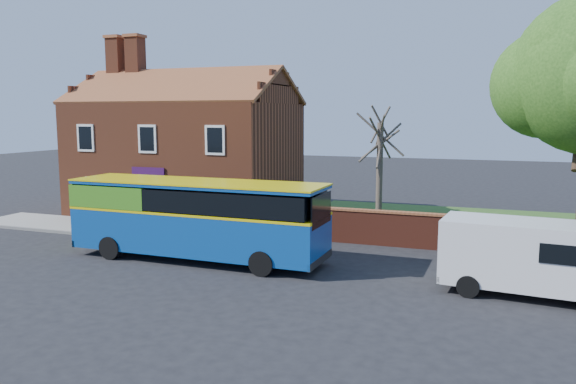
% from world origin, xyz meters
% --- Properties ---
extents(ground, '(120.00, 120.00, 0.00)m').
position_xyz_m(ground, '(0.00, 0.00, 0.00)').
color(ground, black).
rests_on(ground, ground).
extents(pavement, '(18.00, 3.50, 0.12)m').
position_xyz_m(pavement, '(-7.00, 5.75, 0.06)').
color(pavement, gray).
rests_on(pavement, ground).
extents(kerb, '(18.00, 0.15, 0.14)m').
position_xyz_m(kerb, '(-7.00, 4.00, 0.07)').
color(kerb, slate).
rests_on(kerb, ground).
extents(grass_strip, '(26.00, 12.00, 0.04)m').
position_xyz_m(grass_strip, '(13.00, 13.00, 0.02)').
color(grass_strip, '#426B28').
rests_on(grass_strip, ground).
extents(shop_building, '(12.30, 8.13, 10.50)m').
position_xyz_m(shop_building, '(-7.02, 11.50, 3.41)').
color(shop_building, brown).
rests_on(shop_building, ground).
extents(boundary_wall, '(22.00, 0.38, 1.60)m').
position_xyz_m(boundary_wall, '(13.00, 7.00, 0.81)').
color(boundary_wall, maroon).
rests_on(boundary_wall, ground).
extents(bus, '(10.63, 2.88, 3.23)m').
position_xyz_m(bus, '(-1.27, 1.89, 1.83)').
color(bus, '#0D4393').
rests_on(bus, ground).
extents(van_near, '(5.73, 2.72, 2.44)m').
position_xyz_m(van_near, '(11.52, 1.57, 1.37)').
color(van_near, silver).
rests_on(van_near, ground).
extents(bare_tree, '(2.25, 2.68, 5.99)m').
position_xyz_m(bare_tree, '(4.90, 9.85, 3.07)').
color(bare_tree, '#4C4238').
rests_on(bare_tree, ground).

